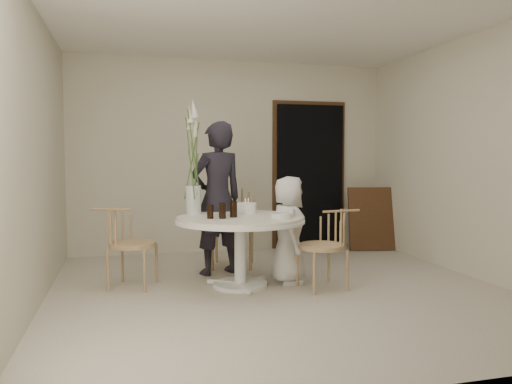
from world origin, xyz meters
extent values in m
plane|color=beige|center=(0.00, 0.00, 0.00)|extent=(4.50, 4.50, 0.00)
plane|color=white|center=(0.00, 0.00, 2.70)|extent=(4.50, 4.50, 0.00)
plane|color=beige|center=(0.00, 2.25, 1.35)|extent=(4.50, 0.00, 4.50)
plane|color=beige|center=(0.00, -2.25, 1.35)|extent=(4.50, 0.00, 4.50)
plane|color=beige|center=(-2.25, 0.00, 1.35)|extent=(0.00, 4.50, 4.50)
plane|color=beige|center=(2.25, 0.00, 1.35)|extent=(0.00, 4.50, 4.50)
cube|color=black|center=(1.15, 2.19, 1.05)|extent=(1.00, 0.10, 2.10)
cube|color=#51331C|center=(1.15, 2.23, 1.11)|extent=(1.12, 0.03, 2.22)
cylinder|color=white|center=(-0.35, 0.25, 0.02)|extent=(0.56, 0.56, 0.04)
cylinder|color=white|center=(-0.35, 0.25, 0.34)|extent=(0.12, 0.12, 0.65)
cylinder|color=white|center=(-0.35, 0.25, 0.68)|extent=(1.33, 1.33, 0.03)
cylinder|color=white|center=(-0.35, 0.25, 0.71)|extent=(1.30, 1.30, 0.04)
cube|color=#51331C|center=(1.95, 1.76, 0.45)|extent=(0.71, 0.32, 0.90)
cylinder|color=tan|center=(-0.51, 1.04, 0.25)|extent=(0.03, 0.03, 0.51)
cylinder|color=tan|center=(-0.07, 0.91, 0.25)|extent=(0.03, 0.03, 0.51)
cylinder|color=tan|center=(-0.38, 1.47, 0.25)|extent=(0.03, 0.03, 0.51)
cylinder|color=tan|center=(0.05, 1.34, 0.25)|extent=(0.03, 0.03, 0.51)
cylinder|color=tan|center=(-0.23, 1.19, 0.53)|extent=(0.56, 0.56, 0.06)
cylinder|color=tan|center=(0.23, 0.11, 0.21)|extent=(0.03, 0.03, 0.42)
cylinder|color=tan|center=(0.27, -0.26, 0.21)|extent=(0.03, 0.03, 0.42)
cylinder|color=tan|center=(0.59, 0.16, 0.21)|extent=(0.03, 0.03, 0.42)
cylinder|color=tan|center=(0.64, -0.21, 0.21)|extent=(0.03, 0.03, 0.42)
cylinder|color=tan|center=(0.43, -0.05, 0.44)|extent=(0.46, 0.46, 0.05)
cylinder|color=tan|center=(-1.32, 0.26, 0.21)|extent=(0.03, 0.03, 0.43)
cylinder|color=tan|center=(-1.18, 0.62, 0.21)|extent=(0.03, 0.03, 0.43)
cylinder|color=tan|center=(-1.67, 0.40, 0.21)|extent=(0.03, 0.03, 0.43)
cylinder|color=tan|center=(-1.53, 0.75, 0.21)|extent=(0.03, 0.03, 0.43)
cylinder|color=tan|center=(-1.43, 0.51, 0.44)|extent=(0.47, 0.47, 0.05)
imported|color=black|center=(-0.48, 0.88, 0.87)|extent=(0.73, 0.59, 1.74)
imported|color=silver|center=(0.18, 0.27, 0.57)|extent=(0.47, 0.62, 1.14)
cylinder|color=white|center=(-0.24, 0.48, 0.79)|extent=(0.24, 0.24, 0.11)
cylinder|color=beige|center=(-0.24, 0.48, 0.87)|extent=(0.01, 0.01, 0.05)
cylinder|color=beige|center=(-0.20, 0.51, 0.87)|extent=(0.01, 0.01, 0.05)
cylinder|color=black|center=(-0.54, 0.26, 0.80)|extent=(0.08, 0.08, 0.15)
cylinder|color=black|center=(-0.56, 0.13, 0.80)|extent=(0.09, 0.09, 0.15)
cylinder|color=black|center=(-0.68, 0.15, 0.80)|extent=(0.08, 0.08, 0.14)
cylinder|color=black|center=(-0.43, 0.21, 0.81)|extent=(0.10, 0.10, 0.16)
cylinder|color=silver|center=(0.01, -0.01, 0.76)|extent=(0.24, 0.24, 0.05)
cylinder|color=silver|center=(-0.79, 0.58, 0.88)|extent=(0.17, 0.17, 0.31)
cylinder|color=#41622A|center=(-0.75, 0.59, 1.27)|extent=(0.01, 0.01, 0.77)
cone|color=beige|center=(-0.75, 0.59, 1.65)|extent=(0.08, 0.08, 0.20)
cylinder|color=#41622A|center=(-0.79, 0.62, 1.30)|extent=(0.01, 0.01, 0.84)
cone|color=beige|center=(-0.79, 0.62, 1.72)|extent=(0.08, 0.08, 0.20)
cylinder|color=#41622A|center=(-0.82, 0.58, 1.34)|extent=(0.01, 0.01, 0.90)
cone|color=beige|center=(-0.82, 0.58, 1.79)|extent=(0.08, 0.08, 0.20)
cylinder|color=#41622A|center=(-0.78, 0.55, 1.37)|extent=(0.01, 0.01, 0.97)
cone|color=beige|center=(-0.78, 0.55, 1.85)|extent=(0.08, 0.08, 0.20)
camera|label=1|loc=(-1.49, -4.72, 1.34)|focal=35.00mm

